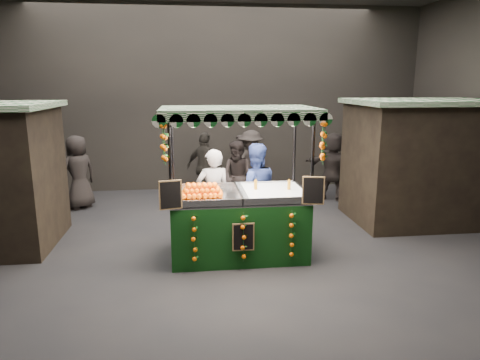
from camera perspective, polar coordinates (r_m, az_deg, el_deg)
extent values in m
plane|color=black|center=(7.71, -2.48, -9.78)|extent=(12.00, 12.00, 0.00)
cube|color=black|center=(12.13, -4.53, 10.53)|extent=(12.00, 0.10, 5.00)
cube|color=black|center=(2.22, 7.37, 1.11)|extent=(12.00, 0.10, 5.00)
cube|color=black|center=(10.07, 22.51, 2.01)|extent=(2.80, 2.00, 2.50)
cube|color=#104C19|center=(9.94, 23.15, 9.40)|extent=(3.00, 2.20, 0.10)
cube|color=#0B330F|center=(7.54, -0.22, -6.14)|extent=(2.26, 1.23, 1.03)
cube|color=silver|center=(7.38, -0.22, -2.21)|extent=(2.26, 1.23, 0.04)
cylinder|color=black|center=(6.72, -8.97, -2.23)|extent=(0.05, 0.05, 2.46)
cylinder|color=black|center=(7.00, 9.33, -1.66)|extent=(0.05, 0.05, 2.46)
cylinder|color=black|center=(7.86, -8.71, -0.05)|extent=(0.05, 0.05, 2.46)
cylinder|color=black|center=(8.09, 7.03, 0.37)|extent=(0.05, 0.05, 2.46)
cube|color=#104C19|center=(7.15, -0.23, 9.16)|extent=(2.52, 1.49, 0.08)
cube|color=white|center=(7.46, 4.48, -1.60)|extent=(1.01, 1.11, 0.08)
cube|color=black|center=(6.65, -9.08, -1.94)|extent=(0.35, 0.10, 0.45)
cube|color=black|center=(6.93, 9.57, -1.37)|extent=(0.35, 0.10, 0.45)
cube|color=black|center=(6.90, 0.44, -7.48)|extent=(0.35, 0.03, 0.45)
imported|color=gray|center=(8.15, -3.51, -2.04)|extent=(0.69, 0.50, 1.75)
imported|color=navy|center=(8.33, 1.95, -1.42)|extent=(0.90, 0.71, 1.83)
imported|color=black|center=(9.92, -25.58, -0.42)|extent=(0.70, 0.49, 1.82)
imported|color=black|center=(9.93, -0.22, 0.37)|extent=(1.01, 0.94, 1.66)
imported|color=black|center=(10.84, -4.54, 1.62)|extent=(1.10, 0.89, 1.75)
imported|color=#2D2724|center=(11.31, 1.43, 2.13)|extent=(1.26, 1.26, 1.75)
imported|color=black|center=(10.96, -20.42, 0.98)|extent=(1.00, 0.99, 1.75)
imported|color=#2A2422|center=(11.29, 12.12, 1.76)|extent=(1.59, 1.37, 1.73)
imported|color=black|center=(11.99, -0.07, 2.24)|extent=(0.39, 0.57, 1.55)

